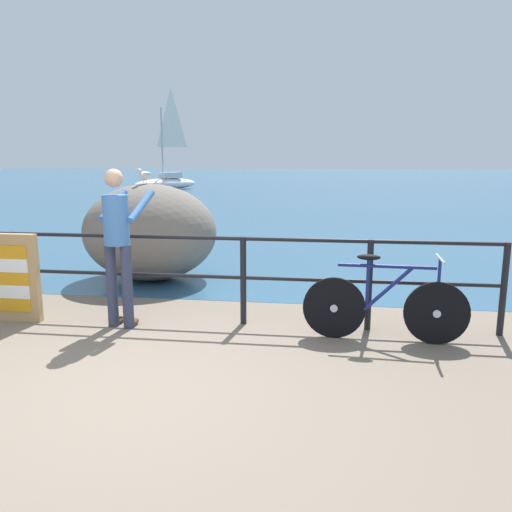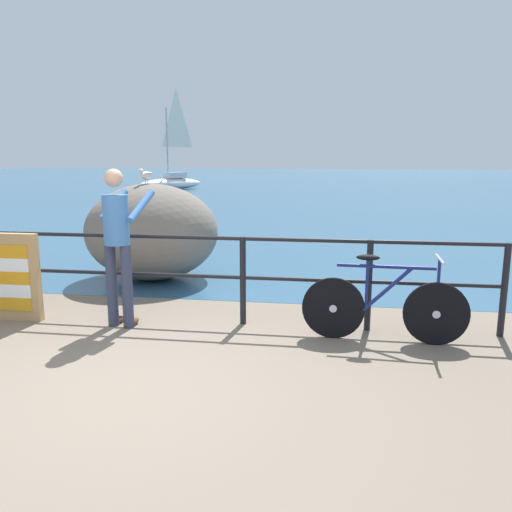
{
  "view_description": "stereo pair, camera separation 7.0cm",
  "coord_description": "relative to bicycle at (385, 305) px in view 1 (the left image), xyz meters",
  "views": [
    {
      "loc": [
        1.61,
        -3.66,
        1.88
      ],
      "look_at": [
        0.8,
        2.26,
        0.73
      ],
      "focal_mm": 35.28,
      "sensor_mm": 36.0,
      "label": 1
    },
    {
      "loc": [
        1.68,
        -3.65,
        1.88
      ],
      "look_at": [
        0.8,
        2.26,
        0.73
      ],
      "focal_mm": 35.28,
      "sensor_mm": 36.0,
      "label": 2
    }
  ],
  "objects": [
    {
      "name": "sea_surface",
      "position": [
        -2.26,
        46.24,
        -0.39
      ],
      "size": [
        120.0,
        90.0,
        0.01
      ],
      "primitive_type": "cube",
      "color": "#2D5675",
      "rests_on": "ground_plane"
    },
    {
      "name": "ground_plane",
      "position": [
        -2.26,
        18.49,
        -0.44
      ],
      "size": [
        120.0,
        120.0,
        0.1
      ],
      "primitive_type": "cube",
      "color": "#756656"
    },
    {
      "name": "promenade_railing",
      "position": [
        -2.26,
        0.35,
        0.25
      ],
      "size": [
        7.13,
        0.07,
        1.02
      ],
      "color": "black",
      "rests_on": "ground_plane"
    },
    {
      "name": "person_at_railing",
      "position": [
        -2.91,
        0.07,
        0.6
      ],
      "size": [
        0.53,
        0.67,
        1.78
      ],
      "rotation": [
        0.0,
        0.0,
        1.39
      ],
      "color": "#333851",
      "rests_on": "ground_plane"
    },
    {
      "name": "breakwater_boulder_main",
      "position": [
        -3.36,
        2.34,
        0.36
      ],
      "size": [
        2.09,
        1.82,
        1.51
      ],
      "color": "slate",
      "rests_on": "ground"
    },
    {
      "name": "folded_deckchair_stack",
      "position": [
        -4.34,
        0.1,
        0.13
      ],
      "size": [
        0.84,
        0.1,
        1.04
      ],
      "color": "tan",
      "rests_on": "ground_plane"
    },
    {
      "name": "seagull",
      "position": [
        -3.4,
        2.32,
        1.26
      ],
      "size": [
        0.2,
        0.34,
        0.23
      ],
      "rotation": [
        0.0,
        0.0,
        4.38
      ],
      "color": "gold",
      "rests_on": "breakwater_boulder_main"
    },
    {
      "name": "bicycle",
      "position": [
        0.0,
        0.0,
        0.0
      ],
      "size": [
        1.7,
        0.48,
        0.92
      ],
      "rotation": [
        0.0,
        0.0,
        -0.05
      ],
      "color": "black",
      "rests_on": "ground_plane"
    },
    {
      "name": "sailboat",
      "position": [
        -10.37,
        25.18,
        0.32
      ],
      "size": [
        3.73,
        4.27,
        6.16
      ],
      "rotation": [
        0.0,
        0.0,
        4.05
      ],
      "color": "white",
      "rests_on": "sea_surface"
    }
  ]
}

